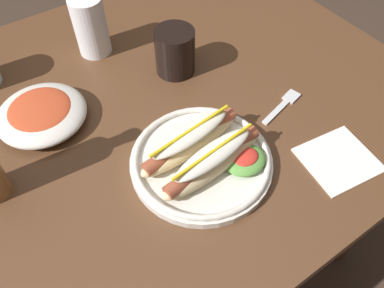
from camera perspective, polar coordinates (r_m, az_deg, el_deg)
ground_plane at (r=1.43m, az=-5.29°, el=-15.89°), size 8.00×8.00×0.00m
dining_table at (r=0.88m, az=-8.32°, el=0.36°), size 1.24×0.91×0.74m
hot_dog_plate at (r=0.69m, az=1.70°, el=-1.85°), size 0.26×0.26×0.08m
fork at (r=0.83m, az=13.59°, el=5.80°), size 0.12×0.05×0.00m
soda_cup at (r=0.86m, az=-2.59°, el=13.73°), size 0.09×0.09×0.10m
extra_cup at (r=0.93m, az=-15.02°, el=16.74°), size 0.08×0.08×0.14m
side_bowl at (r=0.81m, az=-21.71°, el=4.31°), size 0.18×0.18×0.05m
napkin at (r=0.76m, az=21.16°, el=-2.21°), size 0.14×0.14×0.00m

